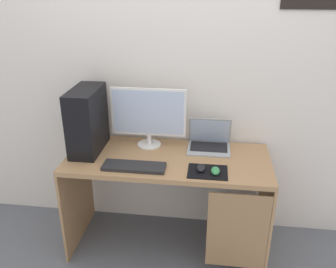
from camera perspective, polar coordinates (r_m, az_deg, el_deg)
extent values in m
plane|color=slate|center=(2.97, 0.00, -16.92)|extent=(8.00, 8.00, 0.00)
cube|color=silver|center=(2.68, 0.98, 10.00)|extent=(4.00, 0.04, 2.60)
cube|color=#A37A51|center=(2.55, 0.00, -4.07)|extent=(1.44, 0.62, 0.03)
cube|color=#A37A51|center=(2.91, -14.22, -9.78)|extent=(0.02, 0.62, 0.73)
cube|color=#A37A51|center=(2.76, 15.09, -11.85)|extent=(0.02, 0.62, 0.73)
cube|color=#96704B|center=(2.47, 11.00, -15.11)|extent=(0.40, 0.01, 0.58)
cube|color=black|center=(2.62, -12.75, 2.14)|extent=(0.19, 0.40, 0.46)
cylinder|color=white|center=(2.72, -3.00, -1.66)|extent=(0.18, 0.18, 0.01)
cylinder|color=white|center=(2.70, -3.02, -0.80)|extent=(0.04, 0.04, 0.08)
cube|color=white|center=(2.61, -3.16, 3.50)|extent=(0.55, 0.02, 0.36)
cube|color=#B2C6EA|center=(2.60, -3.20, 3.43)|extent=(0.52, 0.00, 0.33)
cube|color=#9EA3A8|center=(2.66, 6.51, -2.37)|extent=(0.31, 0.25, 0.01)
cube|color=black|center=(2.68, 6.53, -2.05)|extent=(0.27, 0.17, 0.00)
cube|color=#9EA3A8|center=(2.69, 6.66, 0.59)|extent=(0.31, 0.08, 0.22)
cube|color=#ADC1E5|center=(2.69, 6.66, 0.49)|extent=(0.29, 0.07, 0.19)
cube|color=#232326|center=(2.40, -5.45, -5.18)|extent=(0.42, 0.14, 0.02)
cube|color=black|center=(2.37, 6.34, -6.00)|extent=(0.26, 0.20, 0.00)
ellipsoid|color=black|center=(2.37, 5.27, -5.41)|extent=(0.06, 0.10, 0.03)
ellipsoid|color=#338C4C|center=(2.34, 7.57, -5.83)|extent=(0.06, 0.10, 0.03)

